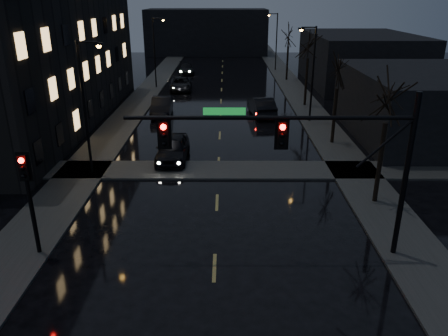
{
  "coord_description": "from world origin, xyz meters",
  "views": [
    {
      "loc": [
        0.43,
        -6.98,
        10.29
      ],
      "look_at": [
        0.38,
        10.92,
        3.2
      ],
      "focal_mm": 35.0,
      "sensor_mm": 36.0,
      "label": 1
    }
  ],
  "objects_px": {
    "oncoming_car_d": "(186,68)",
    "lead_car": "(261,106)",
    "oncoming_car_b": "(162,107)",
    "oncoming_car_a": "(173,148)",
    "oncoming_car_c": "(181,84)"
  },
  "relations": [
    {
      "from": "oncoming_car_d",
      "to": "lead_car",
      "type": "distance_m",
      "value": 24.74
    },
    {
      "from": "oncoming_car_b",
      "to": "lead_car",
      "type": "bearing_deg",
      "value": -2.48
    },
    {
      "from": "oncoming_car_a",
      "to": "oncoming_car_c",
      "type": "distance_m",
      "value": 23.31
    },
    {
      "from": "oncoming_car_b",
      "to": "oncoming_car_c",
      "type": "xyz_separation_m",
      "value": [
        0.67,
        11.51,
        -0.09
      ]
    },
    {
      "from": "lead_car",
      "to": "oncoming_car_b",
      "type": "bearing_deg",
      "value": -7.27
    },
    {
      "from": "lead_car",
      "to": "oncoming_car_a",
      "type": "bearing_deg",
      "value": 52.39
    },
    {
      "from": "oncoming_car_a",
      "to": "oncoming_car_d",
      "type": "relative_size",
      "value": 1.0
    },
    {
      "from": "oncoming_car_c",
      "to": "oncoming_car_b",
      "type": "bearing_deg",
      "value": -96.78
    },
    {
      "from": "oncoming_car_b",
      "to": "oncoming_car_d",
      "type": "xyz_separation_m",
      "value": [
        0.34,
        23.18,
        -0.11
      ]
    },
    {
      "from": "oncoming_car_b",
      "to": "oncoming_car_d",
      "type": "relative_size",
      "value": 1.02
    },
    {
      "from": "oncoming_car_a",
      "to": "oncoming_car_c",
      "type": "relative_size",
      "value": 0.93
    },
    {
      "from": "oncoming_car_a",
      "to": "oncoming_car_d",
      "type": "distance_m",
      "value": 34.99
    },
    {
      "from": "oncoming_car_c",
      "to": "lead_car",
      "type": "relative_size",
      "value": 1.01
    },
    {
      "from": "oncoming_car_a",
      "to": "oncoming_car_b",
      "type": "bearing_deg",
      "value": 102.16
    },
    {
      "from": "oncoming_car_b",
      "to": "oncoming_car_c",
      "type": "height_order",
      "value": "oncoming_car_b"
    }
  ]
}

